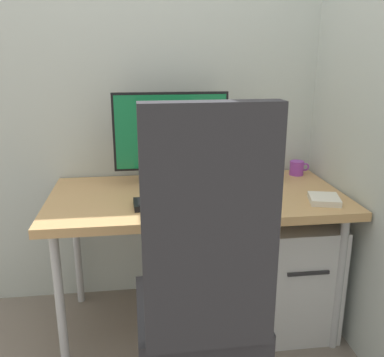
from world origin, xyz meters
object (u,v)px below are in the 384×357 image
Objects in this scene: pen_holder at (274,173)px; notebook at (324,199)px; office_chair at (203,289)px; monitor at (171,134)px; coffee_mug at (297,168)px; keyboard at (181,202)px; mouse at (265,200)px; filing_cabinet at (287,269)px.

pen_holder reaches higher than notebook.
monitor is at bearing 91.77° from office_chair.
coffee_mug is at bearing 99.75° from notebook.
keyboard is 2.68× the size of pen_holder.
office_chair is 0.84m from notebook.
pen_holder is (0.15, 0.35, 0.02)m from mouse.
mouse is at bearing -42.41° from monitor.
office_chair is 0.96m from monitor.
keyboard is 5.31× the size of mouse.
filing_cabinet is at bearing -18.65° from monitor.
filing_cabinet is at bearing 50.62° from office_chair.
office_chair is 0.58m from keyboard.
mouse is 0.39m from pen_holder.
coffee_mug is (0.17, 0.10, -0.01)m from pen_holder.
mouse is at bearing -125.56° from coffee_mug.
pen_holder is 1.43× the size of coffee_mug.
pen_holder is (-0.04, 0.19, 0.48)m from filing_cabinet.
filing_cabinet is at bearing 133.04° from notebook.
filing_cabinet is 3.72× the size of pen_holder.
office_chair is 1.03m from pen_holder.
monitor is at bearing 161.35° from filing_cabinet.
keyboard is (-0.58, -0.12, 0.45)m from filing_cabinet.
mouse is 0.50× the size of pen_holder.
mouse is (-0.20, -0.16, 0.45)m from filing_cabinet.
notebook is at bearing -28.24° from monitor.
pen_holder reaches higher than keyboard.
coffee_mug is at bearing 7.25° from monitor.
keyboard is (-0.01, 0.57, 0.11)m from office_chair.
coffee_mug is at bearing 66.01° from filing_cabinet.
office_chair is at bearing -125.33° from coffee_mug.
mouse is (0.37, 0.53, 0.11)m from office_chair.
office_chair reaches higher than monitor.
coffee_mug is (0.04, 0.46, 0.03)m from notebook.
monitor is 3.62× the size of pen_holder.
office_chair reaches higher than filing_cabinet.
monitor reaches higher than keyboard.
pen_holder is at bearing 59.17° from office_chair.
coffee_mug is (0.33, 0.45, 0.02)m from mouse.
monitor is at bearing 166.63° from notebook.
coffee_mug is (0.71, 0.41, 0.03)m from keyboard.
coffee_mug reaches higher than notebook.
office_chair is 15.67× the size of mouse.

